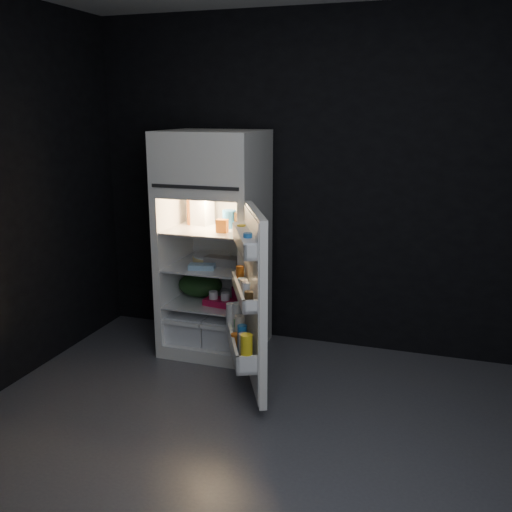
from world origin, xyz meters
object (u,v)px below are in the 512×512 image
(refrigerator, at_px, (215,235))
(egg_carton, at_px, (223,261))
(fridge_door, at_px, (250,303))
(milk_jug, at_px, (202,210))
(yogurt_tray, at_px, (221,302))

(refrigerator, distance_m, egg_carton, 0.22)
(refrigerator, height_order, fridge_door, refrigerator)
(refrigerator, bearing_deg, egg_carton, -34.22)
(refrigerator, xyz_separation_m, egg_carton, (0.08, -0.06, -0.19))
(refrigerator, relative_size, egg_carton, 6.20)
(refrigerator, bearing_deg, milk_jug, 159.31)
(egg_carton, height_order, yogurt_tray, egg_carton)
(fridge_door, bearing_deg, yogurt_tray, 128.37)
(egg_carton, bearing_deg, refrigerator, 150.77)
(milk_jug, height_order, yogurt_tray, milk_jug)
(refrigerator, distance_m, fridge_door, 0.93)
(refrigerator, height_order, milk_jug, refrigerator)
(fridge_door, distance_m, yogurt_tray, 0.75)
(egg_carton, relative_size, yogurt_tray, 1.13)
(milk_jug, distance_m, egg_carton, 0.45)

